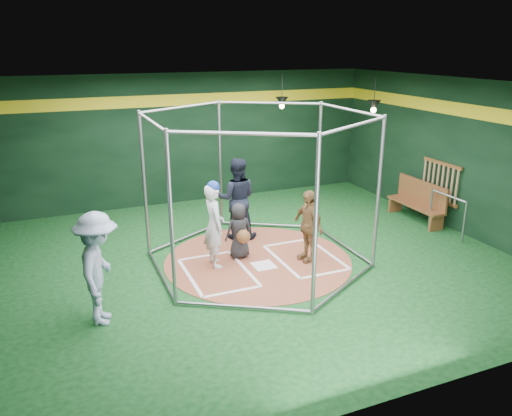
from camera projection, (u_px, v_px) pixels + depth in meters
name	position (u px, v px, depth m)	size (l,w,h in m)	color
room_shell	(258.00, 177.00, 9.64)	(10.10, 9.10, 3.53)	#0C3713
clay_disc	(258.00, 260.00, 10.18)	(3.80, 3.80, 0.01)	brown
home_plate	(264.00, 265.00, 9.92)	(0.43, 0.43, 0.01)	white
batter_box_left	(218.00, 272.00, 9.62)	(1.17, 1.77, 0.01)	white
batter_box_right	(305.00, 257.00, 10.31)	(1.17, 1.77, 0.01)	white
batting_cage	(258.00, 190.00, 9.71)	(4.05, 4.67, 3.00)	gray
bat_rack	(440.00, 182.00, 12.00)	(0.07, 1.25, 0.98)	brown
pendant_lamp_near	(282.00, 102.00, 13.28)	(0.34, 0.34, 0.90)	black
pendant_lamp_far	(374.00, 105.00, 12.53)	(0.34, 0.34, 0.90)	black
batter_figure	(214.00, 224.00, 9.69)	(0.41, 0.62, 1.74)	silver
visitor_leopard	(308.00, 226.00, 9.97)	(0.86, 0.36, 1.48)	#A77D47
catcher_figure	(239.00, 231.00, 10.14)	(0.58, 0.58, 1.15)	black
umpire	(237.00, 198.00, 11.12)	(0.89, 0.69, 1.83)	black
bystander_blue	(99.00, 269.00, 7.69)	(1.18, 0.68, 1.83)	#92A3C1
dugout_bench	(418.00, 200.00, 12.35)	(0.40, 1.73, 1.01)	brown
steel_railing	(448.00, 208.00, 11.35)	(0.05, 1.12, 0.96)	gray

